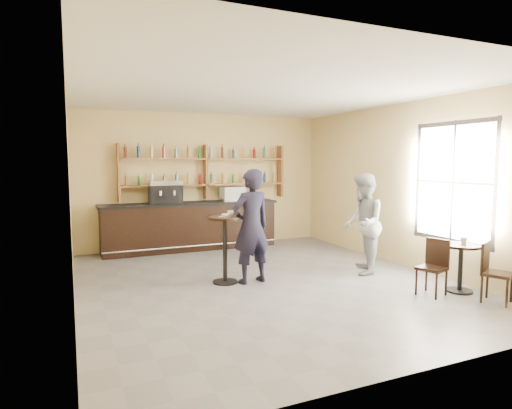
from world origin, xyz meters
name	(u,v)px	position (x,y,z in m)	size (l,w,h in m)	color
floor	(264,281)	(0.00, 0.00, 0.00)	(7.00, 7.00, 0.00)	slate
ceiling	(264,92)	(0.00, 0.00, 3.20)	(7.00, 7.00, 0.00)	white
wall_back	(204,180)	(0.00, 3.50, 1.60)	(7.00, 7.00, 0.00)	#D5BA79
wall_front	(420,210)	(0.00, -3.50, 1.60)	(7.00, 7.00, 0.00)	#D5BA79
wall_left	(70,194)	(-3.00, 0.00, 1.60)	(7.00, 7.00, 0.00)	#D5BA79
wall_right	(403,185)	(3.00, 0.00, 1.60)	(7.00, 7.00, 0.00)	#D5BA79
window_pane	(453,182)	(2.99, -1.20, 1.70)	(2.00, 2.00, 0.00)	white
window_frame	(453,182)	(2.99, -1.20, 1.70)	(0.04, 1.70, 2.10)	black
shelf_unit	(206,172)	(0.00, 3.37, 1.81)	(4.00, 0.26, 1.40)	brown
liquor_bottles	(205,165)	(0.00, 3.37, 1.98)	(3.68, 0.10, 1.00)	#8C5919
bar_counter	(191,226)	(-0.44, 3.15, 0.56)	(4.11, 0.80, 1.11)	black
espresso_machine	(165,192)	(-1.02, 3.15, 1.37)	(0.72, 0.47, 0.52)	black
pastry_case	(232,194)	(0.60, 3.15, 1.28)	(0.56, 0.45, 0.34)	silver
pedestal_table	(225,250)	(-0.64, 0.20, 0.57)	(0.55, 0.55, 1.13)	black
napkin	(225,217)	(-0.64, 0.20, 1.14)	(0.15, 0.15, 0.00)	white
donut	(225,215)	(-0.63, 0.19, 1.16)	(0.14, 0.14, 0.05)	#C78948
cup_pedestal	(230,213)	(-0.50, 0.30, 1.18)	(0.11, 0.11, 0.09)	white
man_main	(251,226)	(-0.22, 0.04, 0.97)	(0.71, 0.46, 1.94)	black
cafe_table	(460,268)	(2.60, -1.76, 0.38)	(0.60, 0.60, 0.76)	black
cup_cafe	(464,241)	(2.65, -1.76, 0.81)	(0.11, 0.11, 0.10)	white
chair_west	(432,268)	(2.05, -1.71, 0.43)	(0.37, 0.37, 0.86)	black
chair_south	(497,273)	(2.65, -2.36, 0.44)	(0.38, 0.38, 0.88)	black
patron_second	(363,224)	(1.89, -0.21, 0.92)	(0.90, 0.70, 1.84)	#939497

